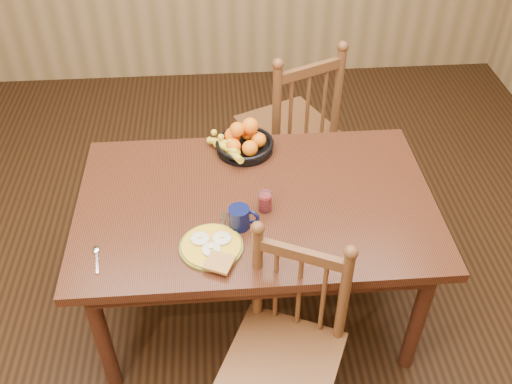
{
  "coord_description": "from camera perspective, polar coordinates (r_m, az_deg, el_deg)",
  "views": [
    {
      "loc": [
        -0.14,
        -1.9,
        2.45
      ],
      "look_at": [
        0.0,
        0.0,
        0.8
      ],
      "focal_mm": 40.0,
      "sensor_mm": 36.0,
      "label": 1
    }
  ],
  "objects": [
    {
      "name": "fork",
      "position": [
        2.44,
        -3.4,
        -3.34
      ],
      "size": [
        0.05,
        0.18,
        0.0
      ],
      "rotation": [
        0.0,
        0.0,
        -0.18
      ],
      "color": "silver",
      "rests_on": "dining_table"
    },
    {
      "name": "chair_far",
      "position": [
        3.42,
        3.46,
        6.45
      ],
      "size": [
        0.63,
        0.62,
        1.07
      ],
      "rotation": [
        0.0,
        0.0,
        3.57
      ],
      "color": "#502A18",
      "rests_on": "ground"
    },
    {
      "name": "juice_glass",
      "position": [
        2.48,
        0.91,
        -1.01
      ],
      "size": [
        0.06,
        0.06,
        0.09
      ],
      "color": "silver",
      "rests_on": "dining_table"
    },
    {
      "name": "fruit_bowl",
      "position": [
        2.82,
        -1.3,
        5.05
      ],
      "size": [
        0.32,
        0.32,
        0.17
      ],
      "color": "black",
      "rests_on": "dining_table"
    },
    {
      "name": "room",
      "position": [
        2.2,
        0.0,
        10.87
      ],
      "size": [
        4.52,
        5.02,
        2.72
      ],
      "color": "black",
      "rests_on": "ground"
    },
    {
      "name": "spoon",
      "position": [
        2.41,
        -15.68,
        -5.94
      ],
      "size": [
        0.04,
        0.16,
        0.01
      ],
      "rotation": [
        0.0,
        0.0,
        0.15
      ],
      "color": "silver",
      "rests_on": "dining_table"
    },
    {
      "name": "breakfast_plate",
      "position": [
        2.34,
        -4.44,
        -5.48
      ],
      "size": [
        0.26,
        0.3,
        0.04
      ],
      "color": "#59601E",
      "rests_on": "dining_table"
    },
    {
      "name": "chair_near",
      "position": [
        2.39,
        3.04,
        -15.46
      ],
      "size": [
        0.57,
        0.56,
        0.96
      ],
      "rotation": [
        0.0,
        0.0,
        -0.43
      ],
      "color": "#502A18",
      "rests_on": "ground"
    },
    {
      "name": "dining_table",
      "position": [
        2.61,
        0.0,
        -2.23
      ],
      "size": [
        1.6,
        1.0,
        0.75
      ],
      "color": "black",
      "rests_on": "ground"
    },
    {
      "name": "coffee_mug",
      "position": [
        2.4,
        -1.59,
        -2.56
      ],
      "size": [
        0.13,
        0.09,
        0.1
      ],
      "color": "#090E36",
      "rests_on": "dining_table"
    }
  ]
}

